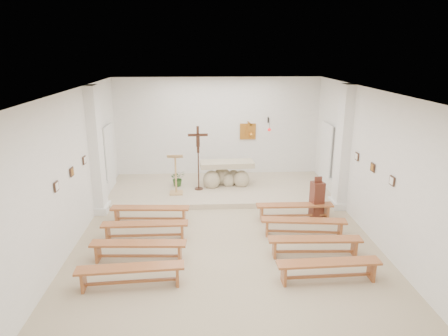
{
  "coord_description": "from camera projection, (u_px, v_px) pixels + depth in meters",
  "views": [
    {
      "loc": [
        -0.48,
        -8.57,
        4.37
      ],
      "look_at": [
        0.05,
        1.6,
        1.34
      ],
      "focal_mm": 32.0,
      "sensor_mm": 36.0,
      "label": 1
    }
  ],
  "objects": [
    {
      "name": "bench_left_third",
      "position": [
        139.0,
        247.0,
        8.52
      ],
      "size": [
        2.05,
        0.43,
        0.43
      ],
      "rotation": [
        0.0,
        0.0,
        -0.05
      ],
      "color": "#9B552D",
      "rests_on": "ground"
    },
    {
      "name": "ceiling",
      "position": [
        226.0,
        93.0,
        8.48
      ],
      "size": [
        7.0,
        10.0,
        0.02
      ],
      "primitive_type": "cube",
      "color": "silver",
      "rests_on": "wall_back"
    },
    {
      "name": "station_frame_right_mid",
      "position": [
        373.0,
        167.0,
        9.35
      ],
      "size": [
        0.03,
        0.2,
        0.2
      ],
      "primitive_type": "cube",
      "color": "#3C261A",
      "rests_on": "wall_right"
    },
    {
      "name": "station_frame_right_front",
      "position": [
        392.0,
        181.0,
        8.39
      ],
      "size": [
        0.03,
        0.2,
        0.2
      ],
      "primitive_type": "cube",
      "color": "#3C261A",
      "rests_on": "wall_right"
    },
    {
      "name": "lectern",
      "position": [
        176.0,
        173.0,
        11.99
      ],
      "size": [
        0.47,
        0.4,
        1.3
      ],
      "rotation": [
        0.0,
        0.0,
        0.01
      ],
      "color": "tan",
      "rests_on": "sanctuary_platform"
    },
    {
      "name": "sanctuary_platform",
      "position": [
        219.0,
        189.0,
        12.8
      ],
      "size": [
        6.98,
        3.0,
        0.15
      ],
      "primitive_type": "cube",
      "color": "tan",
      "rests_on": "ground"
    },
    {
      "name": "altar",
      "position": [
        226.0,
        175.0,
        12.84
      ],
      "size": [
        1.73,
        0.81,
        0.88
      ],
      "rotation": [
        0.0,
        0.0,
        0.05
      ],
      "color": "#B7AD8B",
      "rests_on": "sanctuary_platform"
    },
    {
      "name": "bench_right_second",
      "position": [
        304.0,
        224.0,
        9.66
      ],
      "size": [
        2.06,
        0.55,
        0.43
      ],
      "rotation": [
        0.0,
        0.0,
        -0.11
      ],
      "color": "#9B552D",
      "rests_on": "ground"
    },
    {
      "name": "wall_back",
      "position": [
        218.0,
        129.0,
        13.75
      ],
      "size": [
        7.0,
        0.02,
        3.5
      ],
      "primitive_type": "cube",
      "color": "white",
      "rests_on": "ground"
    },
    {
      "name": "station_frame_left_front",
      "position": [
        56.0,
        186.0,
        8.05
      ],
      "size": [
        0.03,
        0.2,
        0.2
      ],
      "primitive_type": "cube",
      "color": "#3C261A",
      "rests_on": "wall_left"
    },
    {
      "name": "radiator_left",
      "position": [
        105.0,
        194.0,
        11.81
      ],
      "size": [
        0.1,
        0.85,
        0.52
      ],
      "primitive_type": "cube",
      "color": "silver",
      "rests_on": "ground"
    },
    {
      "name": "bench_right_front",
      "position": [
        294.0,
        208.0,
        10.61
      ],
      "size": [
        2.04,
        0.34,
        0.43
      ],
      "rotation": [
        0.0,
        0.0,
        -0.01
      ],
      "color": "#9B552D",
      "rests_on": "ground"
    },
    {
      "name": "radiator_right",
      "position": [
        333.0,
        190.0,
        12.15
      ],
      "size": [
        0.1,
        0.85,
        0.52
      ],
      "primitive_type": "cube",
      "color": "silver",
      "rests_on": "ground"
    },
    {
      "name": "bench_right_third",
      "position": [
        315.0,
        243.0,
        8.71
      ],
      "size": [
        2.05,
        0.4,
        0.43
      ],
      "rotation": [
        0.0,
        0.0,
        -0.04
      ],
      "color": "#9B552D",
      "rests_on": "ground"
    },
    {
      "name": "pilaster_right",
      "position": [
        343.0,
        148.0,
        11.06
      ],
      "size": [
        0.26,
        0.55,
        3.5
      ],
      "primitive_type": "cube",
      "color": "white",
      "rests_on": "ground"
    },
    {
      "name": "wall_left",
      "position": [
        68.0,
        173.0,
        8.8
      ],
      "size": [
        0.02,
        10.0,
        3.5
      ],
      "primitive_type": "cube",
      "color": "white",
      "rests_on": "ground"
    },
    {
      "name": "bench_left_front",
      "position": [
        150.0,
        211.0,
        10.42
      ],
      "size": [
        2.05,
        0.45,
        0.43
      ],
      "rotation": [
        0.0,
        0.0,
        -0.06
      ],
      "color": "#9B552D",
      "rests_on": "ground"
    },
    {
      "name": "potted_plant",
      "position": [
        178.0,
        178.0,
        12.8
      ],
      "size": [
        0.56,
        0.51,
        0.51
      ],
      "primitive_type": "imported",
      "rotation": [
        0.0,
        0.0,
        0.28
      ],
      "color": "#2B5221",
      "rests_on": "sanctuary_platform"
    },
    {
      "name": "station_frame_right_rear",
      "position": [
        357.0,
        156.0,
        10.31
      ],
      "size": [
        0.03,
        0.2,
        0.2
      ],
      "primitive_type": "cube",
      "color": "#3C261A",
      "rests_on": "wall_right"
    },
    {
      "name": "ground",
      "position": [
        225.0,
        241.0,
        9.48
      ],
      "size": [
        7.0,
        10.0,
        0.0
      ],
      "primitive_type": "cube",
      "color": "tan",
      "rests_on": "ground"
    },
    {
      "name": "gold_wall_relief",
      "position": [
        248.0,
        131.0,
        13.8
      ],
      "size": [
        0.55,
        0.04,
        0.55
      ],
      "primitive_type": "cube",
      "color": "#C27E2D",
      "rests_on": "wall_back"
    },
    {
      "name": "bench_left_second",
      "position": [
        145.0,
        227.0,
        9.47
      ],
      "size": [
        2.04,
        0.33,
        0.43
      ],
      "rotation": [
        0.0,
        0.0,
        0.0
      ],
      "color": "#9B552D",
      "rests_on": "ground"
    },
    {
      "name": "bench_left_fourth",
      "position": [
        131.0,
        272.0,
        7.56
      ],
      "size": [
        2.05,
        0.46,
        0.43
      ],
      "rotation": [
        0.0,
        0.0,
        0.07
      ],
      "color": "#9B552D",
      "rests_on": "ground"
    },
    {
      "name": "crucifix_stand",
      "position": [
        198.0,
        153.0,
        12.23
      ],
      "size": [
        0.61,
        0.26,
        2.01
      ],
      "rotation": [
        0.0,
        0.0,
        0.03
      ],
      "color": "#3E2013",
      "rests_on": "sanctuary_platform"
    },
    {
      "name": "pilaster_left",
      "position": [
        96.0,
        151.0,
        10.72
      ],
      "size": [
        0.26,
        0.55,
        3.5
      ],
      "primitive_type": "cube",
      "color": "white",
      "rests_on": "ground"
    },
    {
      "name": "donation_pedestal",
      "position": [
        317.0,
        200.0,
        10.7
      ],
      "size": [
        0.36,
        0.36,
        1.15
      ],
      "rotation": [
        0.0,
        0.0,
        0.19
      ],
      "color": "#582219",
      "rests_on": "ground"
    },
    {
      "name": "station_frame_left_rear",
      "position": [
        84.0,
        160.0,
        9.96
      ],
      "size": [
        0.03,
        0.2,
        0.2
      ],
      "primitive_type": "cube",
      "color": "#3C261A",
      "rests_on": "wall_left"
    },
    {
      "name": "station_frame_left_mid",
      "position": [
        72.0,
        172.0,
        9.0
      ],
      "size": [
        0.03,
        0.2,
        0.2
      ],
      "primitive_type": "cube",
      "color": "#3C261A",
      "rests_on": "wall_left"
    },
    {
      "name": "bench_right_fourth",
      "position": [
        328.0,
        266.0,
        7.75
      ],
      "size": [
        2.05,
        0.39,
        0.43
      ],
      "rotation": [
        0.0,
        0.0,
        0.03
      ],
      "color": "#9B552D",
      "rests_on": "ground"
    },
    {
      "name": "wall_right",
      "position": [
        377.0,
        169.0,
        9.15
      ],
      "size": [
        0.02,
        10.0,
        3.5
      ],
      "primitive_type": "cube",
      "color": "white",
      "rests_on": "ground"
    },
    {
      "name": "sanctuary_lamp",
      "position": [
        269.0,
        128.0,
        13.55
      ],
      "size": [
        0.11,
        0.36,
        0.44
      ],
      "color": "black",
      "rests_on": "wall_back"
    }
  ]
}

